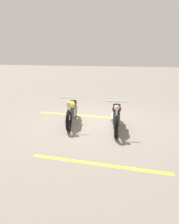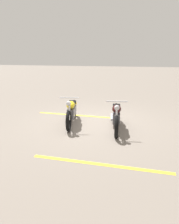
# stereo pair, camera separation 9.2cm
# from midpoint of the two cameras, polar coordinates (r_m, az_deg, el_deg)

# --- Properties ---
(ground_plane) EXTENTS (60.00, 60.00, 0.00)m
(ground_plane) POSITION_cam_midpoint_polar(r_m,az_deg,el_deg) (7.96, 1.10, -2.69)
(ground_plane) COLOR slate
(motorcycle_bright_foreground) EXTENTS (2.22, 0.70, 1.04)m
(motorcycle_bright_foreground) POSITION_cam_midpoint_polar(r_m,az_deg,el_deg) (7.81, -4.86, 0.43)
(motorcycle_bright_foreground) COLOR black
(motorcycle_bright_foreground) RESTS_ON ground
(motorcycle_dark_foreground) EXTENTS (2.23, 0.62, 1.04)m
(motorcycle_dark_foreground) POSITION_cam_midpoint_polar(r_m,az_deg,el_deg) (7.30, 6.40, -0.66)
(motorcycle_dark_foreground) COLOR black
(motorcycle_dark_foreground) RESTS_ON ground
(parking_stripe_near) EXTENTS (0.32, 3.20, 0.01)m
(parking_stripe_near) POSITION_cam_midpoint_polar(r_m,az_deg,el_deg) (8.87, -3.46, -0.82)
(parking_stripe_near) COLOR yellow
(parking_stripe_near) RESTS_ON ground
(parking_stripe_mid) EXTENTS (0.32, 3.20, 0.01)m
(parking_stripe_mid) POSITION_cam_midpoint_polar(r_m,az_deg,el_deg) (5.16, 2.06, -13.04)
(parking_stripe_mid) COLOR yellow
(parking_stripe_mid) RESTS_ON ground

